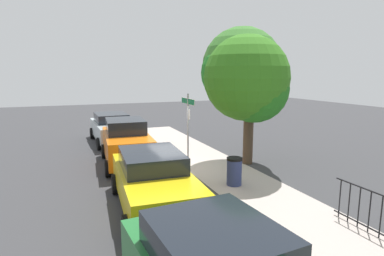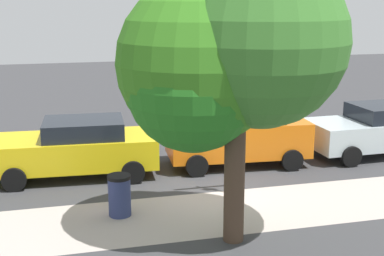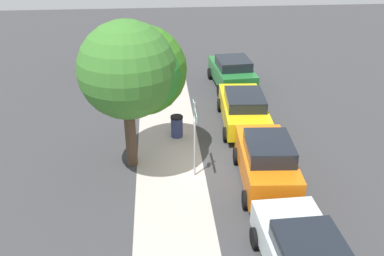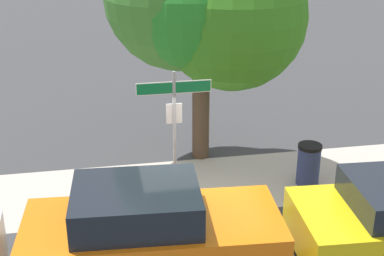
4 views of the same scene
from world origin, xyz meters
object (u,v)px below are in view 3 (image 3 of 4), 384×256
street_sign (195,126)px  trash_bin (177,126)px  car_orange (266,161)px  car_yellow (244,109)px  shade_tree (136,73)px  car_green (232,72)px  utility_shed (121,53)px

street_sign → trash_bin: (3.16, 0.50, -1.62)m
car_orange → car_yellow: (4.79, -0.11, -0.12)m
shade_tree → car_green: 9.59m
car_orange → car_yellow: size_ratio=0.92×
street_sign → car_green: street_sign is taller
shade_tree → trash_bin: size_ratio=5.94×
car_orange → trash_bin: (3.95, 3.01, -0.47)m
car_yellow → car_green: car_green is taller
car_orange → trash_bin: car_orange is taller
car_orange → utility_shed: 13.70m
car_yellow → trash_bin: size_ratio=4.76×
street_sign → car_green: 9.36m
car_orange → utility_shed: (12.35, 5.91, 0.30)m
street_sign → trash_bin: street_sign is taller
shade_tree → car_green: shade_tree is taller
shade_tree → utility_shed: bearing=7.5°
shade_tree → utility_shed: (10.46, 1.38, -2.51)m
trash_bin → car_green: bearing=-31.1°
shade_tree → utility_shed: 10.84m
trash_bin → car_yellow: bearing=-74.9°
car_yellow → car_green: (4.81, -0.29, 0.03)m
street_sign → trash_bin: bearing=9.0°
car_orange → car_yellow: car_orange is taller
shade_tree → car_orange: shade_tree is taller
car_yellow → street_sign: bearing=150.2°
street_sign → car_orange: street_sign is taller
car_green → utility_shed: (2.75, 6.30, 0.40)m
utility_shed → car_orange: bearing=-154.4°
utility_shed → shade_tree: bearing=-172.5°
car_green → utility_shed: size_ratio=1.42×
street_sign → car_yellow: size_ratio=0.65×
utility_shed → car_yellow: bearing=-141.5°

